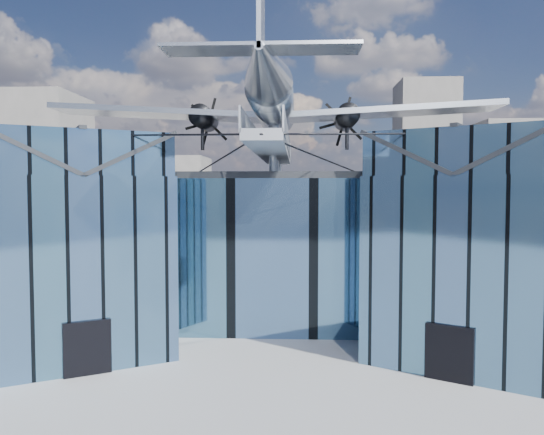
{
  "coord_description": "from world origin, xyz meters",
  "views": [
    {
      "loc": [
        1.5,
        -28.84,
        8.82
      ],
      "look_at": [
        0.0,
        2.0,
        7.2
      ],
      "focal_mm": 35.0,
      "sensor_mm": 36.0,
      "label": 1
    }
  ],
  "objects": [
    {
      "name": "museum",
      "position": [
        0.0,
        5.82,
        5.54
      ],
      "size": [
        32.88,
        24.5,
        17.6
      ],
      "color": "teal",
      "rests_on": "ground"
    },
    {
      "name": "ground_plane",
      "position": [
        0.0,
        0.0,
        0.0
      ],
      "size": [
        120.0,
        120.0,
        0.0
      ],
      "primitive_type": "plane",
      "color": "gray"
    },
    {
      "name": "bg_towers",
      "position": [
        1.45,
        50.49,
        10.01
      ],
      "size": [
        77.0,
        24.5,
        26.0
      ],
      "color": "slate",
      "rests_on": "ground"
    }
  ]
}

